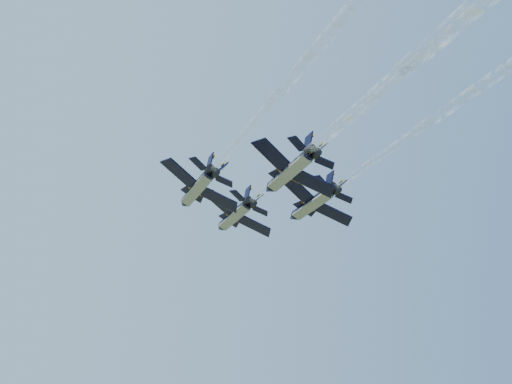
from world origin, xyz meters
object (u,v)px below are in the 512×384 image
object	(u,v)px
jet_left	(198,188)
jet_right	(313,203)
jet_lead	(235,215)
jet_slot	(290,171)

from	to	relation	value
jet_left	jet_right	distance (m)	19.20
jet_lead	jet_left	distance (m)	14.29
jet_left	jet_right	bearing A→B (deg)	0.56
jet_right	jet_slot	distance (m)	14.51
jet_left	jet_right	world-z (taller)	same
jet_lead	jet_left	bearing A→B (deg)	-132.12
jet_right	jet_slot	xyz separation A→B (m)	(-8.91, -11.45, 0.00)
jet_left	jet_slot	xyz separation A→B (m)	(10.28, -11.13, 0.00)
jet_lead	jet_left	size ratio (longest dim) A/B	1.00
jet_lead	jet_slot	world-z (taller)	same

